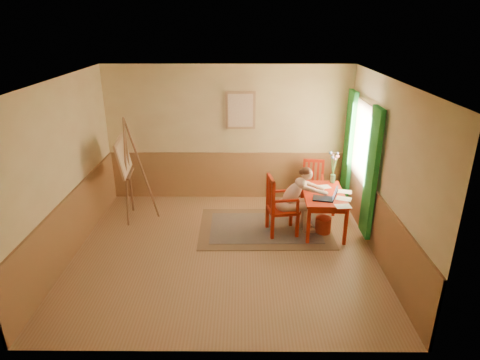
{
  "coord_description": "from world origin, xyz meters",
  "views": [
    {
      "loc": [
        0.29,
        -5.98,
        3.63
      ],
      "look_at": [
        0.25,
        0.55,
        1.05
      ],
      "focal_mm": 30.82,
      "sensor_mm": 36.0,
      "label": 1
    }
  ],
  "objects_px": {
    "chair_back": "(313,184)",
    "laptop": "(327,197)",
    "table": "(323,197)",
    "figure": "(297,197)",
    "chair_left": "(279,206)",
    "easel": "(126,160)"
  },
  "relations": [
    {
      "from": "chair_left",
      "to": "laptop",
      "type": "relative_size",
      "value": 2.41
    },
    {
      "from": "table",
      "to": "easel",
      "type": "xyz_separation_m",
      "value": [
        -3.61,
        0.44,
        0.55
      ]
    },
    {
      "from": "figure",
      "to": "chair_left",
      "type": "bearing_deg",
      "value": -171.66
    },
    {
      "from": "chair_back",
      "to": "laptop",
      "type": "relative_size",
      "value": 2.13
    },
    {
      "from": "chair_left",
      "to": "easel",
      "type": "xyz_separation_m",
      "value": [
        -2.81,
        0.6,
        0.64
      ]
    },
    {
      "from": "figure",
      "to": "laptop",
      "type": "distance_m",
      "value": 0.53
    },
    {
      "from": "chair_back",
      "to": "figure",
      "type": "distance_m",
      "value": 1.24
    },
    {
      "from": "table",
      "to": "laptop",
      "type": "xyz_separation_m",
      "value": [
        -0.0,
        -0.29,
        0.14
      ]
    },
    {
      "from": "table",
      "to": "laptop",
      "type": "height_order",
      "value": "laptop"
    },
    {
      "from": "laptop",
      "to": "chair_back",
      "type": "bearing_deg",
      "value": 91.06
    },
    {
      "from": "table",
      "to": "figure",
      "type": "distance_m",
      "value": 0.51
    },
    {
      "from": "chair_left",
      "to": "figure",
      "type": "relative_size",
      "value": 0.88
    },
    {
      "from": "table",
      "to": "chair_left",
      "type": "bearing_deg",
      "value": -168.38
    },
    {
      "from": "table",
      "to": "laptop",
      "type": "bearing_deg",
      "value": -90.06
    },
    {
      "from": "laptop",
      "to": "easel",
      "type": "xyz_separation_m",
      "value": [
        -3.61,
        0.72,
        0.41
      ]
    },
    {
      "from": "table",
      "to": "chair_back",
      "type": "height_order",
      "value": "chair_back"
    },
    {
      "from": "figure",
      "to": "easel",
      "type": "distance_m",
      "value": 3.2
    },
    {
      "from": "chair_back",
      "to": "figure",
      "type": "bearing_deg",
      "value": -112.76
    },
    {
      "from": "table",
      "to": "figure",
      "type": "height_order",
      "value": "figure"
    },
    {
      "from": "table",
      "to": "figure",
      "type": "xyz_separation_m",
      "value": [
        -0.5,
        -0.12,
        0.05
      ]
    },
    {
      "from": "chair_back",
      "to": "table",
      "type": "bearing_deg",
      "value": -88.62
    },
    {
      "from": "figure",
      "to": "laptop",
      "type": "bearing_deg",
      "value": -18.5
    }
  ]
}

